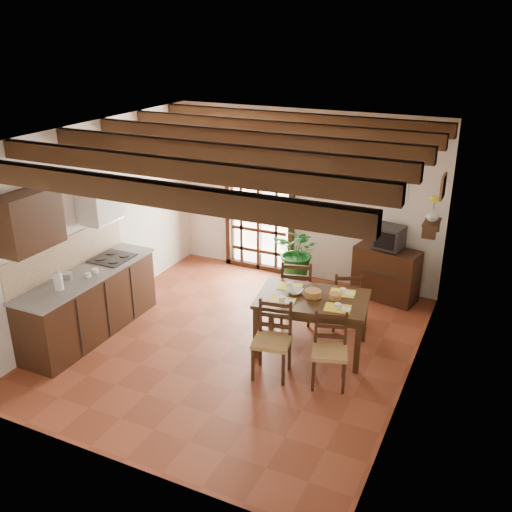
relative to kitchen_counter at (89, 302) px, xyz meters
The scene contains 25 objects.
ground_plane 2.10m from the kitchen_counter, 17.06° to the left, with size 5.00×5.00×0.00m, color brown.
room_shell 2.45m from the kitchen_counter, 17.06° to the left, with size 4.52×5.02×2.81m.
ceiling_beams 3.02m from the kitchen_counter, 17.06° to the left, with size 4.50×4.34×0.20m.
french_door 3.33m from the kitchen_counter, 69.23° to the left, with size 1.26×0.11×2.32m.
kitchen_counter is the anchor object (origin of this frame).
upper_cabinet 1.55m from the kitchen_counter, 99.72° to the right, with size 0.35×0.80×0.70m, color black.
range_hood 1.38m from the kitchen_counter, 99.79° to the left, with size 0.38×0.60×0.54m.
counter_items 0.49m from the kitchen_counter, 89.91° to the left, with size 0.50×1.43×0.25m.
dining_table 3.05m from the kitchen_counter, 17.29° to the left, with size 1.53×1.12×0.76m.
chair_near_left 2.68m from the kitchen_counter, ahead, with size 0.50×0.49×0.95m.
chair_near_right 3.38m from the kitchen_counter, ahead, with size 0.51×0.50×0.89m.
chair_far_left 2.90m from the kitchen_counter, 32.50° to the left, with size 0.54×0.53×0.98m.
chair_far_right 3.56m from the kitchen_counter, 28.05° to the left, with size 0.52×0.51×0.88m.
table_setting 3.06m from the kitchen_counter, 17.29° to the left, with size 1.02×0.68×0.10m.
table_bowl 2.82m from the kitchen_counter, 19.02° to the left, with size 0.22×0.22×0.05m, color white.
sideboard 4.44m from the kitchen_counter, 39.50° to the left, with size 0.98×0.44×0.83m, color black.
crt_tv 4.47m from the kitchen_counter, 39.44° to the left, with size 0.46×0.44×0.34m.
fuse_box 4.80m from the kitchen_counter, 41.72° to the left, with size 0.25×0.03×0.32m, color white.
plant_pot 3.35m from the kitchen_counter, 52.26° to the left, with size 0.33×0.33×0.20m, color maroon.
potted_plant 3.34m from the kitchen_counter, 52.26° to the left, with size 2.00×1.71×2.23m, color #144C19.
wall_shelf 4.76m from the kitchen_counter, 28.25° to the left, with size 0.20×0.42×0.20m.
shelf_vase 4.80m from the kitchen_counter, 28.25° to the left, with size 0.15×0.15×0.15m, color #B2BFB2.
shelf_flowers 4.85m from the kitchen_counter, 28.25° to the left, with size 0.14×0.14×0.36m.
framed_picture 4.98m from the kitchen_counter, 27.77° to the left, with size 0.03×0.32×0.32m.
pendant_lamp 3.47m from the kitchen_counter, 19.07° to the left, with size 0.36×0.36×0.84m.
Camera 1 is at (3.09, -5.94, 4.03)m, focal length 40.00 mm.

